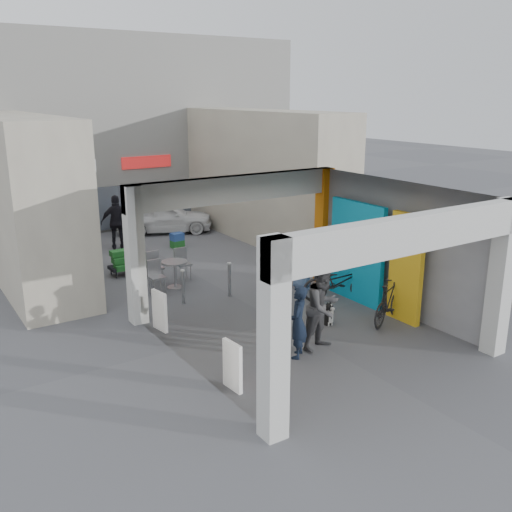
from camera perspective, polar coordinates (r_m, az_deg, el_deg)
ground at (r=14.60m, az=2.45°, el=-6.65°), size 90.00×90.00×0.00m
arcade_canopy at (r=13.56m, az=6.43°, el=1.75°), size 6.40×6.45×6.40m
far_building at (r=26.20m, az=-15.86°, el=11.85°), size 18.00×4.08×8.00m
plaza_bldg_left at (r=19.01m, az=-22.50°, el=5.35°), size 2.00×9.00×5.00m
plaza_bldg_right at (r=22.42m, az=0.79°, el=8.01°), size 2.00×9.00×5.00m
bollard_left at (r=15.82m, az=-7.31°, el=-3.10°), size 0.09×0.09×0.95m
bollard_center at (r=16.27m, az=-2.68°, el=-2.39°), size 0.09×0.09×0.98m
bollard_right at (r=17.18m, az=2.64°, el=-1.60°), size 0.09×0.09×0.86m
advert_board_near at (r=11.30m, az=-2.35°, el=-10.89°), size 0.14×0.55×1.00m
advert_board_far at (r=14.15m, az=-9.60°, el=-5.40°), size 0.17×0.56×1.00m
cafe_set at (r=17.39m, az=-8.93°, el=-1.83°), size 1.63×1.32×0.99m
produce_stand at (r=18.76m, az=-12.66°, el=-0.84°), size 1.18×0.64×0.78m
crate_stack at (r=21.65m, az=-7.89°, el=1.57°), size 0.48×0.39×0.56m
border_collie at (r=14.49m, az=7.17°, el=-5.89°), size 0.23×0.45×0.62m
man_with_dog at (r=12.51m, az=4.23°, el=-6.62°), size 0.70×0.69×1.63m
man_back_turned at (r=12.91m, az=6.70°, el=-5.09°), size 1.10×0.94×1.99m
man_elderly at (r=16.84m, az=4.70°, el=-0.82°), size 0.85×0.68×1.52m
man_crates at (r=21.75m, az=-13.71°, el=3.30°), size 1.28×0.84×2.02m
bicycle_front at (r=16.07m, az=8.28°, el=-2.57°), size 2.20×1.45×1.09m
bicycle_rear at (r=14.80m, az=13.10°, el=-4.52°), size 1.83×1.17×1.07m
white_van at (r=24.03m, az=-9.12°, el=3.90°), size 4.19×2.97×1.33m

